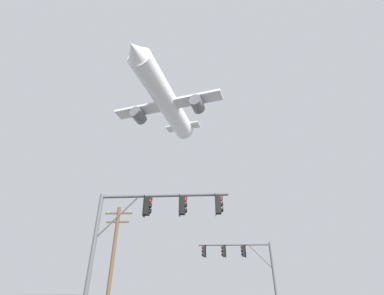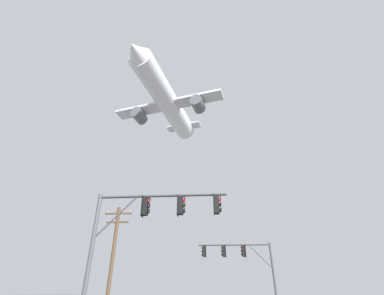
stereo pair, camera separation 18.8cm
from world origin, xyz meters
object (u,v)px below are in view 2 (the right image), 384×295
object	(u,v)px
signal_pole_far	(242,259)
airplane	(167,101)
signal_pole_near	(147,221)
utility_pole	(113,257)

from	to	relation	value
signal_pole_far	airplane	xyz separation A→B (m)	(-10.62, 18.82, 32.61)
signal_pole_far	signal_pole_near	bearing A→B (deg)	-115.70
signal_pole_near	airplane	size ratio (longest dim) A/B	0.22
signal_pole_far	airplane	world-z (taller)	airplane
signal_pole_near	signal_pole_far	distance (m)	13.11
signal_pole_near	signal_pole_far	bearing A→B (deg)	64.30
signal_pole_far	utility_pole	xyz separation A→B (m)	(-10.02, -3.37, -0.19)
signal_pole_far	airplane	size ratio (longest dim) A/B	0.21
signal_pole_far	airplane	bearing A→B (deg)	119.44
airplane	utility_pole	bearing A→B (deg)	-88.44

